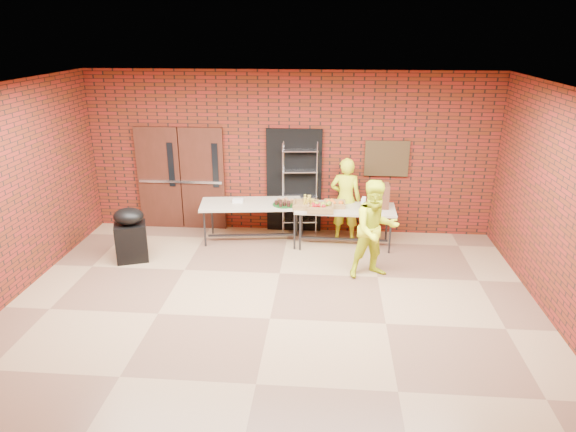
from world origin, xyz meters
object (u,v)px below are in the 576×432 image
at_px(wire_rack, 300,189).
at_px(table_left, 251,206).
at_px(coffee_dispenser, 379,196).
at_px(volunteer_man, 375,229).
at_px(table_right, 345,211).
at_px(covered_grill, 131,234).
at_px(volunteer_woman, 345,199).

height_order(wire_rack, table_left, wire_rack).
distance_m(coffee_dispenser, volunteer_man, 1.34).
height_order(coffee_dispenser, volunteer_man, volunteer_man).
relative_size(wire_rack, table_right, 0.99).
distance_m(table_right, covered_grill, 3.93).
bearing_deg(table_right, volunteer_woman, 89.89).
relative_size(table_left, covered_grill, 2.04).
relative_size(table_left, volunteer_man, 1.20).
bearing_deg(volunteer_man, coffee_dispenser, 63.20).
xyz_separation_m(table_left, coffee_dispenser, (2.41, 0.03, 0.27)).
height_order(wire_rack, volunteer_woman, wire_rack).
distance_m(wire_rack, covered_grill, 3.32).
bearing_deg(volunteer_woman, coffee_dispenser, 163.69).
relative_size(coffee_dispenser, volunteer_man, 0.27).
bearing_deg(volunteer_man, table_right, 90.70).
height_order(table_left, volunteer_woman, volunteer_woman).
bearing_deg(table_left, table_right, -8.57).
relative_size(wire_rack, covered_grill, 1.90).
xyz_separation_m(wire_rack, volunteer_woman, (0.90, -0.22, -0.12)).
distance_m(table_left, volunteer_woman, 1.82).
bearing_deg(table_right, covered_grill, -164.22).
xyz_separation_m(wire_rack, table_left, (-0.90, -0.52, -0.21)).
bearing_deg(table_right, table_left, -179.99).
xyz_separation_m(table_left, covered_grill, (-2.02, -1.01, -0.23)).
relative_size(covered_grill, volunteer_man, 0.59).
distance_m(coffee_dispenser, volunteer_woman, 0.69).
height_order(table_right, volunteer_woman, volunteer_woman).
distance_m(volunteer_woman, volunteer_man, 1.65).
relative_size(covered_grill, volunteer_woman, 0.60).
distance_m(table_left, table_right, 1.79).
bearing_deg(volunteer_woman, table_right, 95.77).
bearing_deg(volunteer_woman, volunteer_man, 113.13).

